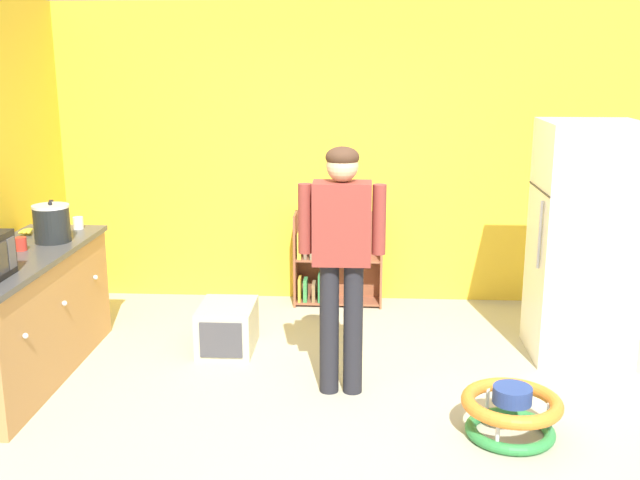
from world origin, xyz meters
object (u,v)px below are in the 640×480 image
bookshelf (332,264)px  teal_cup (8,253)px  green_glass_bottle (53,219)px  red_cup (21,244)px  pet_carrier (227,327)px  kitchen_counter (22,317)px  refrigerator (584,242)px  crock_pot (52,223)px  baby_walker (511,412)px  standing_person (342,248)px  banana_bunch (28,231)px  white_cup (78,223)px

bookshelf → teal_cup: 2.88m
bookshelf → green_glass_bottle: size_ratio=3.46×
red_cup → pet_carrier: bearing=18.9°
kitchen_counter → green_glass_bottle: green_glass_bottle is taller
refrigerator → green_glass_bottle: refrigerator is taller
crock_pot → bookshelf: bearing=34.7°
baby_walker → red_cup: bearing=166.3°
standing_person → green_glass_bottle: 2.43m
crock_pot → kitchen_counter: bearing=-105.1°
banana_bunch → teal_cup: teal_cup is taller
refrigerator → baby_walker: (-0.74, -1.34, -0.73)m
pet_carrier → green_glass_bottle: 1.60m
kitchen_counter → green_glass_bottle: 0.91m
teal_cup → refrigerator: bearing=10.8°
teal_cup → standing_person: bearing=-0.1°
banana_bunch → pet_carrier: bearing=-0.0°
white_cup → standing_person: bearing=-23.7°
green_glass_bottle → red_cup: 0.60m
crock_pot → teal_cup: 0.52m
kitchen_counter → white_cup: (0.14, 0.82, 0.50)m
crock_pot → white_cup: size_ratio=3.20×
teal_cup → banana_bunch: bearing=104.2°
refrigerator → banana_bunch: refrigerator is taller
crock_pot → white_cup: 0.44m
bookshelf → banana_bunch: (-2.28, -1.18, 0.56)m
refrigerator → green_glass_bottle: (-4.06, 0.07, 0.11)m
bookshelf → pet_carrier: bearing=-122.9°
refrigerator → pet_carrier: (-2.68, -0.06, -0.71)m
white_cup → baby_walker: bearing=-25.3°
baby_walker → teal_cup: 3.43m
green_glass_bottle → white_cup: green_glass_bottle is taller
crock_pot → red_cup: 0.30m
standing_person → teal_cup: bearing=179.9°
pet_carrier → red_cup: 1.63m
baby_walker → banana_bunch: bearing=159.9°
baby_walker → pet_carrier: pet_carrier is taller
kitchen_counter → white_cup: 0.97m
kitchen_counter → refrigerator: refrigerator is taller
standing_person → banana_bunch: 2.53m
kitchen_counter → crock_pot: crock_pot is taller
white_cup → teal_cup: 0.93m
kitchen_counter → banana_bunch: size_ratio=12.29×
pet_carrier → banana_bunch: (-1.52, 0.00, 0.75)m
crock_pot → green_glass_bottle: crock_pot is taller
pet_carrier → bookshelf: bearing=57.1°
refrigerator → bookshelf: size_ratio=2.09×
banana_bunch → white_cup: size_ratio=1.64×
white_cup → banana_bunch: bearing=-145.0°
bookshelf → standing_person: (0.14, -1.88, 0.65)m
standing_person → banana_bunch: bearing=163.8°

